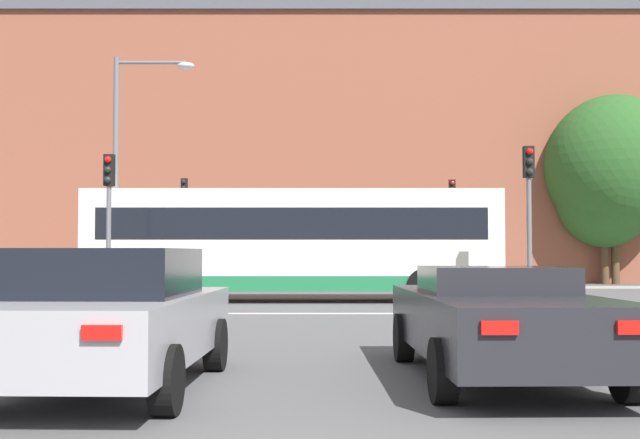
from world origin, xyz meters
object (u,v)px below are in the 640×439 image
at_px(pedestrian_waiting, 435,264).
at_px(street_lamp_junction, 127,151).
at_px(car_roadster_right, 494,319).
at_px(car_saloon_left, 106,317).
at_px(traffic_light_near_right, 526,200).
at_px(traffic_light_near_left, 105,205).
at_px(traffic_light_far_right, 449,215).
at_px(traffic_light_far_left, 181,215).
at_px(bus_crossing_lead, 290,242).

bearing_deg(pedestrian_waiting, street_lamp_junction, 121.86).
bearing_deg(pedestrian_waiting, car_roadster_right, 159.27).
relative_size(car_saloon_left, traffic_light_near_right, 1.09).
height_order(traffic_light_near_left, traffic_light_near_right, traffic_light_near_right).
xyz_separation_m(car_saloon_left, traffic_light_far_right, (7.73, 24.51, 2.22)).
bearing_deg(car_saloon_left, traffic_light_far_left, 99.50).
height_order(bus_crossing_lead, traffic_light_far_right, traffic_light_far_right).
height_order(traffic_light_far_right, traffic_light_far_left, traffic_light_far_left).
relative_size(car_saloon_left, traffic_light_far_right, 1.01).
xyz_separation_m(car_saloon_left, pedestrian_waiting, (7.28, 25.43, 0.21)).
xyz_separation_m(traffic_light_near_left, pedestrian_waiting, (10.38, 13.79, -1.69)).
height_order(bus_crossing_lead, traffic_light_near_right, traffic_light_near_right).
height_order(car_saloon_left, traffic_light_near_right, traffic_light_near_right).
bearing_deg(traffic_light_far_right, pedestrian_waiting, 115.85).
xyz_separation_m(car_roadster_right, traffic_light_near_right, (3.24, 10.91, 2.11)).
bearing_deg(traffic_light_far_right, bus_crossing_lead, -124.29).
bearing_deg(car_roadster_right, car_saloon_left, -171.92).
bearing_deg(bus_crossing_lead, traffic_light_far_left, 28.42).
xyz_separation_m(car_roadster_right, traffic_light_far_right, (3.43, 23.80, 2.30)).
height_order(car_roadster_right, traffic_light_far_right, traffic_light_far_right).
bearing_deg(car_saloon_left, traffic_light_near_right, 58.70).
distance_m(car_saloon_left, traffic_light_near_right, 14.00).
bearing_deg(traffic_light_far_left, traffic_light_far_right, 2.20).
bearing_deg(car_roadster_right, traffic_light_far_left, 106.79).
xyz_separation_m(traffic_light_far_right, traffic_light_near_left, (-10.82, -12.87, -0.33)).
relative_size(car_saloon_left, street_lamp_junction, 0.63).
bearing_deg(car_roadster_right, pedestrian_waiting, 81.88).
relative_size(traffic_light_far_right, traffic_light_near_right, 1.08).
bearing_deg(traffic_light_near_left, traffic_light_far_right, 49.94).
bearing_deg(car_saloon_left, car_roadster_right, 10.99).
bearing_deg(traffic_light_near_left, car_saloon_left, -75.09).
relative_size(car_roadster_right, traffic_light_near_left, 1.25).
xyz_separation_m(car_saloon_left, traffic_light_near_left, (-3.10, 11.63, 1.89)).
bearing_deg(car_saloon_left, street_lamp_junction, 104.34).
bearing_deg(bus_crossing_lead, traffic_light_near_right, -121.10).
bearing_deg(car_roadster_right, traffic_light_near_left, 122.85).
relative_size(car_roadster_right, street_lamp_junction, 0.69).
distance_m(street_lamp_junction, pedestrian_waiting, 15.51).
bearing_deg(traffic_light_near_right, traffic_light_far_right, 89.16).
xyz_separation_m(traffic_light_far_left, street_lamp_junction, (0.03, -9.48, 1.40)).
bearing_deg(car_roadster_right, traffic_light_near_right, 72.23).
distance_m(traffic_light_far_left, traffic_light_near_left, 12.45).
distance_m(car_saloon_left, traffic_light_far_right, 25.79).
bearing_deg(car_saloon_left, bus_crossing_lead, 86.27).
relative_size(traffic_light_near_left, street_lamp_junction, 0.55).
height_order(car_roadster_right, pedestrian_waiting, pedestrian_waiting).
height_order(car_saloon_left, traffic_light_far_right, traffic_light_far_right).
relative_size(traffic_light_far_left, traffic_light_near_left, 1.14).
xyz_separation_m(car_saloon_left, bus_crossing_lead, (1.44, 15.30, 1.00)).
relative_size(traffic_light_far_right, pedestrian_waiting, 2.68).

